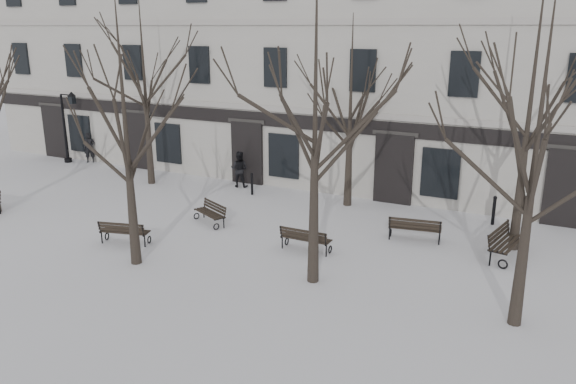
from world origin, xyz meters
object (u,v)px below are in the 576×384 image
Objects in this scene: tree_1 at (124,105)px; bench_5 at (505,242)px; bench_3 at (211,212)px; lamp_post at (68,122)px; bench_2 at (305,238)px; bench_4 at (415,228)px; tree_2 at (316,88)px; bench_1 at (124,231)px; tree_3 at (539,128)px.

tree_1 is 3.85× the size of bench_5.
lamp_post reaches higher than bench_3.
bench_2 is 0.82× the size of bench_5.
bench_4 reaches higher than bench_3.
tree_2 is 5.58m from bench_2.
bench_5 reaches higher than bench_3.
bench_4 is at bearing -166.64° from bench_1.
tree_3 is at bearing 6.60° from tree_1.
bench_5 is at bearing 42.14° from tree_2.
lamp_post is at bearing 161.68° from tree_3.
tree_3 is 7.27m from bench_4.
tree_1 is at bearing 128.62° from bench_1.
tree_3 is 4.79× the size of bench_3.
bench_3 is (1.45, 3.07, -0.02)m from bench_1.
bench_4 is (7.32, 5.72, -4.46)m from tree_1.
bench_3 is (-4.32, 0.93, -0.03)m from bench_2.
tree_3 is 2.05× the size of lamp_post.
tree_1 is at bearing -64.02° from bench_3.
bench_4 reaches higher than bench_2.
tree_2 is 8.60m from bench_1.
bench_1 is 13.56m from lamp_post.
bench_2 is at bearing 163.73° from tree_3.
bench_1 is (-6.92, -0.20, -5.10)m from tree_2.
bench_3 is at bearing -21.44° from lamp_post.
tree_3 is at bearing 163.79° from bench_2.
tree_3 is 24.67m from lamp_post.
tree_1 is 4.83m from bench_1.
bench_2 is (-1.14, 1.93, -5.10)m from tree_2.
bench_5 is 0.53× the size of lamp_post.
tree_1 reaches higher than bench_5.
tree_1 is 4.71× the size of bench_2.
bench_2 is 17.71m from lamp_post.
bench_4 is at bearing 129.34° from tree_3.
tree_1 is 11.04m from tree_3.
tree_1 is 0.89× the size of tree_2.
lamp_post is at bearing -18.64° from bench_4.
tree_3 reaches higher than bench_1.
tree_3 is (5.49, 0.00, -0.63)m from tree_2.
lamp_post is at bearing -19.07° from bench_2.
bench_1 is 0.95× the size of bench_4.
bench_4 is at bearing -9.43° from lamp_post.
bench_2 reaches higher than bench_1.
bench_5 reaches higher than bench_4.
tree_2 reaches higher than tree_1.
bench_2 is at bearing -174.33° from bench_1.
tree_3 is 4.29× the size of bench_4.
tree_2 reaches higher than bench_2.
lamp_post is at bearing -175.16° from bench_3.
tree_1 is at bearing 28.76° from bench_4.
bench_2 is 4.42m from bench_3.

